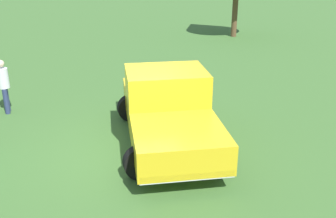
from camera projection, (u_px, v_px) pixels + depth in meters
The scene contains 3 objects.
ground_plane at pixel (136, 147), 9.47m from camera, with size 80.00×80.00×0.00m, color #3D662D.
pickup_truck at pixel (167, 106), 9.49m from camera, with size 2.82×5.06×1.79m.
person_bystander at pixel (4, 84), 11.23m from camera, with size 0.33×0.34×1.60m.
Camera 1 is at (-1.83, -8.28, 4.38)m, focal length 41.61 mm.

